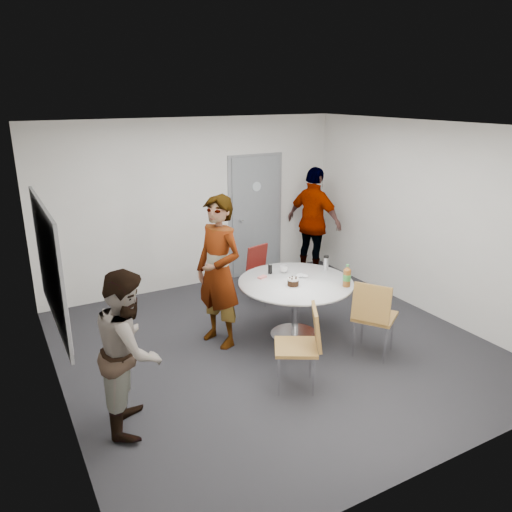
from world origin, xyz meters
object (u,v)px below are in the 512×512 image
door (255,216)px  chair_near_right (373,312)px  person_main (219,272)px  person_right (314,222)px  chair_near_left (305,339)px  chair_far (262,268)px  table (297,289)px  person_left (130,350)px  whiteboard (49,264)px

door → chair_near_right: bearing=-93.6°
person_main → person_right: 2.91m
person_right → person_main: bearing=104.3°
chair_near_left → chair_far: bearing=11.2°
table → chair_far: table is taller
chair_near_right → person_right: 2.95m
chair_far → person_left: bearing=24.6°
door → table: size_ratio=1.45×
chair_far → chair_near_right: bearing=83.4°
chair_far → person_main: person_main is taller
door → table: bearing=-106.2°
chair_near_left → person_main: person_main is taller
chair_far → chair_near_left: bearing=57.3°
person_main → person_right: bearing=102.5°
chair_far → person_right: bearing=-171.3°
chair_near_left → person_left: person_left is taller
whiteboard → chair_near_right: 3.60m
whiteboard → table: (2.88, -0.08, -0.79)m
table → chair_far: 1.29m
person_right → table: bearing=122.9°
door → chair_far: (-0.49, -1.09, -0.51)m
chair_near_right → person_main: 1.91m
whiteboard → person_main: bearing=6.9°
whiteboard → chair_near_left: whiteboard is taller
door → table: door is taller
door → chair_near_left: door is taller
person_main → whiteboard: bearing=-101.9°
door → person_main: door is taller
chair_near_left → chair_far: (0.79, 2.32, -0.05)m
chair_far → table: bearing=67.3°
person_left → table: bearing=-51.1°
table → person_main: (-0.95, 0.31, 0.30)m
door → chair_near_right: size_ratio=2.18×
whiteboard → table: bearing=-1.6°
person_main → person_right: (2.49, 1.52, -0.02)m
chair_near_left → chair_near_right: (1.07, 0.15, 0.02)m
door → chair_far: size_ratio=2.49×
whiteboard → chair_far: (3.07, 1.19, -0.93)m
door → chair_near_left: bearing=-110.5°
chair_near_right → person_left: size_ratio=0.62×
chair_near_right → door: bearing=142.5°
person_right → door: bearing=40.9°
whiteboard → chair_far: whiteboard is taller
chair_near_left → chair_far: 2.45m
person_left → chair_far: bearing=-30.6°
table → person_left: (-2.37, -0.77, 0.13)m
chair_far → person_right: size_ratio=0.45×
chair_near_left → person_right: (2.13, 2.88, 0.37)m
person_main → person_left: size_ratio=1.22×
chair_near_right → chair_far: (-0.28, 2.18, -0.08)m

